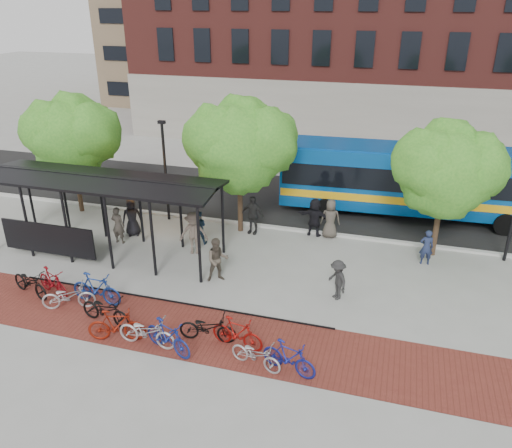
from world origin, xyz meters
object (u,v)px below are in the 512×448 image
(tree_a, at_px, (72,133))
(tree_c, at_px, (448,167))
(bike_4, at_px, (106,310))
(pedestrian_5, at_px, (315,217))
(pedestrian_6, at_px, (330,219))
(lamp_post_left, at_px, (165,168))
(bike_7, at_px, (168,337))
(bike_0, at_px, (30,283))
(pedestrian_3, at_px, (194,233))
(pedestrian_2, at_px, (198,227))
(pedestrian_0, at_px, (132,217))
(bus_shelter, at_px, (99,188))
(bike_1, at_px, (53,282))
(bike_2, at_px, (68,296))
(bike_3, at_px, (96,289))
(pedestrian_1, at_px, (118,225))
(pedestrian_4, at_px, (253,215))
(tree_b, at_px, (242,142))
(bike_8, at_px, (208,328))
(pedestrian_8, at_px, (218,260))
(bus, at_px, (414,178))
(pedestrian_7, at_px, (426,247))
(bike_6, at_px, (147,332))
(bike_9, at_px, (237,333))
(bike_11, at_px, (289,358))
(bike_5, at_px, (117,325))
(bike_10, at_px, (256,355))
(pedestrian_9, at_px, (337,280))

(tree_a, bearing_deg, tree_c, -0.00)
(bike_4, height_order, pedestrian_5, pedestrian_5)
(pedestrian_6, bearing_deg, lamp_post_left, -6.46)
(tree_c, distance_m, bike_7, 13.20)
(bike_0, bearing_deg, pedestrian_3, -24.20)
(pedestrian_2, bearing_deg, pedestrian_0, -16.86)
(pedestrian_0, bearing_deg, bus_shelter, -128.65)
(bike_1, bearing_deg, bike_2, -96.43)
(bike_3, bearing_deg, tree_c, -55.58)
(pedestrian_1, bearing_deg, bike_3, 113.32)
(bike_7, distance_m, pedestrian_4, 9.42)
(bike_2, xyz_separation_m, pedestrian_1, (-1.08, 5.37, 0.38))
(tree_b, xyz_separation_m, bike_8, (1.56, -8.64, -3.95))
(bus_shelter, relative_size, bike_3, 5.16)
(pedestrian_4, xyz_separation_m, pedestrian_8, (-0.04, -4.71, -0.03))
(bus, bearing_deg, pedestrian_7, -85.81)
(tree_c, relative_size, bike_2, 3.08)
(bike_7, bearing_deg, bike_6, 102.66)
(pedestrian_1, bearing_deg, pedestrian_7, -170.34)
(lamp_post_left, height_order, bike_6, lamp_post_left)
(bike_9, bearing_deg, pedestrian_4, 23.07)
(pedestrian_0, bearing_deg, bike_11, -67.31)
(bike_6, relative_size, pedestrian_5, 1.08)
(tree_a, height_order, bike_8, tree_a)
(bike_9, distance_m, pedestrian_2, 7.93)
(bike_2, height_order, bike_11, bike_11)
(bike_5, bearing_deg, bike_8, -89.58)
(bike_1, bearing_deg, bike_10, -79.54)
(bike_7, relative_size, pedestrian_7, 1.22)
(bus_shelter, distance_m, bike_0, 4.83)
(bike_7, relative_size, pedestrian_8, 1.05)
(pedestrian_3, height_order, pedestrian_9, pedestrian_3)
(tree_a, distance_m, bike_2, 10.37)
(tree_b, xyz_separation_m, pedestrian_5, (3.46, 0.45, -3.52))
(tree_c, bearing_deg, pedestrian_6, 174.61)
(tree_b, height_order, bike_3, tree_b)
(pedestrian_6, xyz_separation_m, pedestrian_8, (-3.70, -5.30, -0.03))
(bike_11, relative_size, pedestrian_1, 1.02)
(bus_shelter, height_order, tree_c, tree_c)
(pedestrian_1, distance_m, pedestrian_4, 6.30)
(bike_2, height_order, bike_5, bike_5)
(bike_8, relative_size, pedestrian_6, 1.02)
(bike_3, bearing_deg, pedestrian_1, 23.66)
(pedestrian_9, bearing_deg, bus, 125.23)
(bus_shelter, bearing_deg, bike_11, -29.88)
(tree_c, relative_size, bike_6, 2.93)
(bike_0, bearing_deg, bike_9, -76.60)
(bike_6, xyz_separation_m, bike_8, (1.81, 0.79, -0.02))
(bike_1, bearing_deg, bike_11, -78.11)
(bike_6, bearing_deg, bike_8, -64.99)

